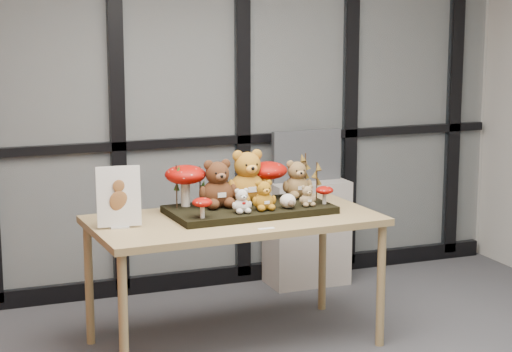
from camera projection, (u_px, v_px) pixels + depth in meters
name	position (u px, v px, depth m)	size (l,w,h in m)	color
room_shell	(344.00, 78.00, 4.04)	(5.00, 5.00, 5.00)	#B9B7AF
glass_partition	(181.00, 90.00, 6.35)	(4.90, 0.06, 2.78)	#2D383F
display_table	(234.00, 228.00, 5.39)	(1.70, 0.91, 0.78)	#A28A58
diorama_tray	(250.00, 210.00, 5.48)	(0.95, 0.48, 0.04)	black
bear_pooh_yellow	(247.00, 174.00, 5.54)	(0.27, 0.24, 0.35)	#B0731E
bear_brown_medium	(217.00, 181.00, 5.43)	(0.24, 0.21, 0.31)	#4D2915
bear_tan_back	(297.00, 177.00, 5.70)	(0.20, 0.18, 0.26)	olive
bear_small_yellow	(264.00, 193.00, 5.36)	(0.15, 0.13, 0.19)	#AA6F14
bear_white_bow	(242.00, 199.00, 5.29)	(0.12, 0.11, 0.16)	silver
bear_beige_small	(307.00, 194.00, 5.46)	(0.11, 0.10, 0.14)	#997D54
plush_cream_hedgehog	(288.00, 200.00, 5.41)	(0.07, 0.06, 0.09)	silver
mushroom_back_left	(185.00, 184.00, 5.45)	(0.24, 0.24, 0.27)	#930A04
mushroom_back_right	(268.00, 179.00, 5.64)	(0.23, 0.23, 0.26)	#930A04
mushroom_front_left	(202.00, 207.00, 5.16)	(0.11, 0.11, 0.13)	#930A04
mushroom_front_right	(324.00, 194.00, 5.53)	(0.11, 0.11, 0.12)	#930A04
sprig_green_far_left	(177.00, 187.00, 5.40)	(0.05, 0.05, 0.26)	#10360C
sprig_green_mid_left	(200.00, 185.00, 5.51)	(0.05, 0.05, 0.23)	#10360C
sprig_dry_far_right	(305.00, 175.00, 5.71)	(0.05, 0.05, 0.28)	brown
sprig_dry_mid_right	(317.00, 181.00, 5.61)	(0.05, 0.05, 0.24)	brown
sprig_green_centre	(227.00, 182.00, 5.59)	(0.05, 0.05, 0.23)	#10360C
sign_holder	(119.00, 199.00, 5.09)	(0.25, 0.07, 0.34)	silver
label_card	(266.00, 229.00, 5.10)	(0.09, 0.03, 0.00)	white
cabinet	(307.00, 232.00, 6.66)	(0.56, 0.33, 0.75)	#B2A99F
monitor	(306.00, 155.00, 6.58)	(0.51, 0.05, 0.36)	#505358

